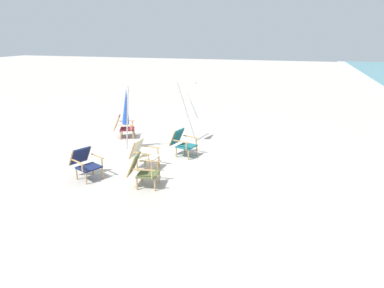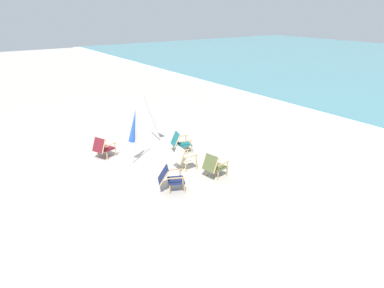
{
  "view_description": "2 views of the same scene",
  "coord_description": "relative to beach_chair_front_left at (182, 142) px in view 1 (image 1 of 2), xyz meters",
  "views": [
    {
      "loc": [
        9.34,
        4.77,
        3.53
      ],
      "look_at": [
        1.23,
        2.33,
        0.79
      ],
      "focal_mm": 32.0,
      "sensor_mm": 36.0,
      "label": 1
    },
    {
      "loc": [
        10.14,
        -4.83,
        5.1
      ],
      "look_at": [
        1.36,
        1.28,
        0.85
      ],
      "focal_mm": 32.0,
      "sensor_mm": 36.0,
      "label": 2
    }
  ],
  "objects": [
    {
      "name": "umbrella_furled_white",
      "position": [
        -1.5,
        -0.22,
        0.9
      ],
      "size": [
        0.24,
        0.76,
        2.03
      ],
      "color": "#B7B2A8",
      "rests_on": "ground"
    },
    {
      "name": "beach_chair_front_left",
      "position": [
        0.0,
        0.0,
        0.0
      ],
      "size": [
        0.74,
        0.84,
        0.8
      ],
      "color": "#196066",
      "rests_on": "ground"
    },
    {
      "name": "beach_chair_front_right",
      "position": [
        2.36,
        -0.24,
        0.0
      ],
      "size": [
        0.67,
        0.79,
        0.81
      ],
      "color": "#515B33",
      "rests_on": "ground"
    },
    {
      "name": "beach_chair_back_right",
      "position": [
        -1.15,
        -2.59,
        0.0
      ],
      "size": [
        0.79,
        0.87,
        0.81
      ],
      "color": "maroon",
      "rests_on": "ground"
    },
    {
      "name": "beach_chair_far_center",
      "position": [
        2.3,
        -1.85,
        -0.01
      ],
      "size": [
        0.84,
        0.94,
        0.77
      ],
      "color": "#19234C",
      "rests_on": "ground"
    },
    {
      "name": "umbrella_furled_blue",
      "position": [
        -0.05,
        -1.83,
        0.95
      ],
      "size": [
        0.44,
        0.46,
        2.1
      ],
      "color": "#B7B2A8",
      "rests_on": "ground"
    },
    {
      "name": "ground_plane",
      "position": [
        -0.04,
        -1.66,
        -0.43
      ],
      "size": [
        80.0,
        80.0,
        0.0
      ],
      "primitive_type": "plane",
      "color": "#B2AAA0"
    },
    {
      "name": "beach_chair_mid_center",
      "position": [
        1.29,
        -0.7,
        0.0
      ],
      "size": [
        0.62,
        0.73,
        0.81
      ],
      "color": "beige",
      "rests_on": "ground"
    }
  ]
}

